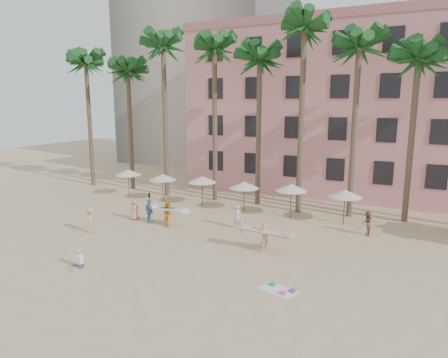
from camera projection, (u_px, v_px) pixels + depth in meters
name	position (u px, v px, depth m)	size (l,w,h in m)	color
ground	(168.00, 270.00, 21.57)	(120.00, 120.00, 0.00)	#D1B789
pink_hotel	(372.00, 111.00, 39.82)	(35.00, 14.00, 16.00)	#DB8A85
palm_row	(275.00, 51.00, 32.04)	(44.40, 5.40, 16.30)	brown
umbrella_row	(222.00, 182.00, 33.42)	(22.50, 2.70, 2.73)	#332B23
beach_towel	(280.00, 290.00, 19.22)	(2.00, 1.45, 0.14)	white
carrier_yellow	(265.00, 236.00, 24.00)	(3.09, 1.04, 1.81)	tan
carrier_white	(168.00, 213.00, 29.10)	(3.09, 1.10, 1.83)	orange
beachgoers	(177.00, 217.00, 28.37)	(17.81, 9.04, 1.86)	#4E82B7
paddle	(150.00, 203.00, 29.99)	(0.18, 0.04, 2.23)	black
seated_man	(78.00, 262.00, 21.78)	(0.45, 0.78, 1.02)	#3F3F4C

